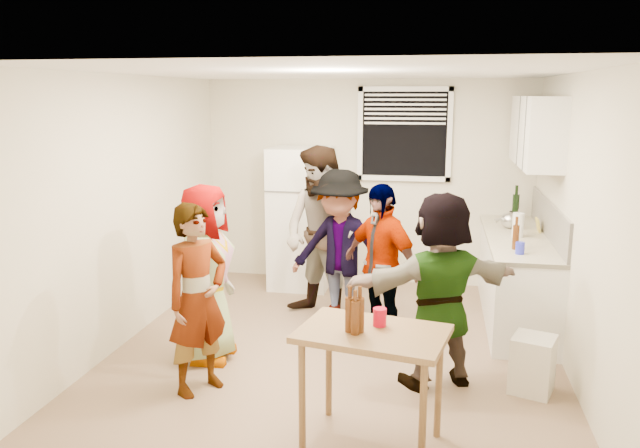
% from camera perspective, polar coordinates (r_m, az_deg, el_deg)
% --- Properties ---
extents(room, '(4.00, 4.50, 2.50)m').
position_cam_1_polar(room, '(5.89, 1.48, -11.38)').
color(room, beige).
rests_on(room, ground).
extents(window, '(1.12, 0.10, 1.06)m').
position_cam_1_polar(window, '(7.59, 7.72, 8.14)').
color(window, white).
rests_on(window, room).
extents(refrigerator, '(0.70, 0.70, 1.70)m').
position_cam_1_polar(refrigerator, '(7.55, -1.76, 0.57)').
color(refrigerator, white).
rests_on(refrigerator, ground).
extents(counter_lower, '(0.60, 2.20, 0.86)m').
position_cam_1_polar(counter_lower, '(6.82, 17.44, -4.86)').
color(counter_lower, white).
rests_on(counter_lower, ground).
extents(countertop, '(0.64, 2.22, 0.04)m').
position_cam_1_polar(countertop, '(6.71, 17.68, -1.17)').
color(countertop, beige).
rests_on(countertop, counter_lower).
extents(backsplash, '(0.03, 2.20, 0.36)m').
position_cam_1_polar(backsplash, '(6.71, 20.20, 0.41)').
color(backsplash, '#AFA9A0').
rests_on(backsplash, countertop).
extents(upper_cabinets, '(0.34, 1.60, 0.70)m').
position_cam_1_polar(upper_cabinets, '(6.78, 19.15, 8.02)').
color(upper_cabinets, white).
rests_on(upper_cabinets, room).
extents(kettle, '(0.30, 0.27, 0.21)m').
position_cam_1_polar(kettle, '(7.03, 16.96, -0.37)').
color(kettle, silver).
rests_on(kettle, countertop).
extents(paper_towel, '(0.11, 0.11, 0.25)m').
position_cam_1_polar(paper_towel, '(6.63, 17.58, -1.13)').
color(paper_towel, white).
rests_on(paper_towel, countertop).
extents(wine_bottle, '(0.08, 0.08, 0.30)m').
position_cam_1_polar(wine_bottle, '(7.49, 17.37, 0.33)').
color(wine_bottle, black).
rests_on(wine_bottle, countertop).
extents(beer_bottle_counter, '(0.06, 0.06, 0.23)m').
position_cam_1_polar(beer_bottle_counter, '(6.10, 17.40, -2.21)').
color(beer_bottle_counter, '#47230C').
rests_on(beer_bottle_counter, countertop).
extents(blue_cup, '(0.08, 0.08, 0.11)m').
position_cam_1_polar(blue_cup, '(5.93, 17.78, -2.62)').
color(blue_cup, '#262BC4').
rests_on(blue_cup, countertop).
extents(picture_frame, '(0.02, 0.17, 0.14)m').
position_cam_1_polar(picture_frame, '(6.95, 19.31, -0.08)').
color(picture_frame, '#E0C74A').
rests_on(picture_frame, countertop).
extents(trash_bin, '(0.39, 0.39, 0.46)m').
position_cam_1_polar(trash_bin, '(5.31, 18.87, -11.83)').
color(trash_bin, beige).
rests_on(trash_bin, ground).
extents(serving_table, '(1.05, 0.80, 0.80)m').
position_cam_1_polar(serving_table, '(4.50, 4.65, -19.24)').
color(serving_table, brown).
rests_on(serving_table, ground).
extents(beer_bottle_table, '(0.06, 0.06, 0.22)m').
position_cam_1_polar(beer_bottle_table, '(4.08, 3.21, -10.03)').
color(beer_bottle_table, '#47230C').
rests_on(beer_bottle_table, serving_table).
extents(red_cup, '(0.09, 0.09, 0.12)m').
position_cam_1_polar(red_cup, '(4.24, 5.47, -9.24)').
color(red_cup, red).
rests_on(red_cup, serving_table).
extents(guest_grey, '(1.58, 0.78, 0.50)m').
position_cam_1_polar(guest_grey, '(5.81, -10.09, -11.94)').
color(guest_grey, gray).
rests_on(guest_grey, ground).
extents(guest_stripe, '(1.58, 1.27, 0.36)m').
position_cam_1_polar(guest_stripe, '(5.26, -10.80, -14.60)').
color(guest_stripe, '#141933').
rests_on(guest_stripe, ground).
extents(guest_back_left, '(1.67, 2.01, 0.69)m').
position_cam_1_polar(guest_back_left, '(6.67, 0.13, -8.55)').
color(guest_back_left, brown).
rests_on(guest_back_left, ground).
extents(guest_back_right, '(1.47, 1.84, 0.60)m').
position_cam_1_polar(guest_back_right, '(6.45, 1.75, -9.27)').
color(guest_back_right, '#46464B').
rests_on(guest_back_right, ground).
extents(guest_black, '(1.67, 1.76, 0.37)m').
position_cam_1_polar(guest_black, '(6.05, 5.38, -10.80)').
color(guest_black, black).
rests_on(guest_black, ground).
extents(guest_orange, '(2.02, 2.08, 0.47)m').
position_cam_1_polar(guest_orange, '(5.36, 10.58, -14.06)').
color(guest_orange, '#D87447').
rests_on(guest_orange, ground).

